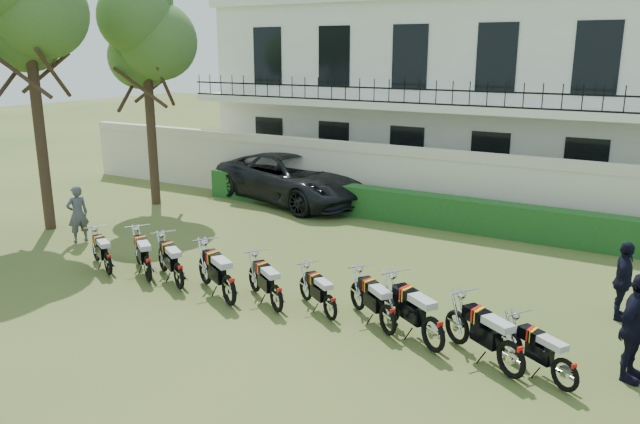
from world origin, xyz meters
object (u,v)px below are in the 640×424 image
object	(u,v)px
motorcycle_0	(108,258)
motorcycle_9	(566,367)
motorcycle_5	(330,301)
officer_2	(635,328)
motorcycle_4	(277,292)
motorcycle_7	(434,326)
motorcycle_6	(388,313)
officer_5	(623,281)
inspector	(78,214)
motorcycle_3	(229,283)
motorcycle_2	(178,270)
suv	(293,178)
tree_west_mid	(26,1)
motorcycle_8	(512,351)
motorcycle_1	(147,263)
tree_west_near	(145,33)

from	to	relation	value
motorcycle_0	motorcycle_9	bearing A→B (deg)	-62.43
motorcycle_5	officer_2	bearing A→B (deg)	-51.30
motorcycle_4	motorcycle_7	world-z (taller)	motorcycle_7
motorcycle_6	motorcycle_9	xyz separation A→B (m)	(3.30, -0.43, -0.04)
motorcycle_6	motorcycle_9	world-z (taller)	motorcycle_6
motorcycle_7	officer_5	world-z (taller)	officer_5
inspector	motorcycle_3	bearing A→B (deg)	97.61
motorcycle_2	motorcycle_4	size ratio (longest dim) A/B	1.07
motorcycle_9	suv	bearing A→B (deg)	82.98
tree_west_mid	motorcycle_6	bearing A→B (deg)	-7.40
motorcycle_3	motorcycle_4	world-z (taller)	motorcycle_3
motorcycle_5	motorcycle_4	bearing A→B (deg)	133.73
motorcycle_0	officer_5	world-z (taller)	officer_5
motorcycle_3	motorcycle_7	xyz separation A→B (m)	(4.53, 0.18, -0.01)
motorcycle_5	motorcycle_6	bearing A→B (deg)	-57.78
motorcycle_4	motorcycle_5	size ratio (longest dim) A/B	1.11
inspector	officer_5	world-z (taller)	officer_5
motorcycle_4	officer_5	xyz separation A→B (m)	(6.22, 3.30, 0.35)
motorcycle_3	motorcycle_2	bearing A→B (deg)	113.39
motorcycle_2	motorcycle_6	size ratio (longest dim) A/B	1.10
motorcycle_0	motorcycle_9	xyz separation A→B (m)	(10.54, -0.01, -0.01)
motorcycle_8	motorcycle_1	bearing A→B (deg)	121.55
motorcycle_5	motorcycle_8	size ratio (longest dim) A/B	0.82
motorcycle_0	motorcycle_7	world-z (taller)	motorcycle_7
motorcycle_2	motorcycle_9	world-z (taller)	motorcycle_2
tree_west_near	motorcycle_5	distance (m)	12.88
motorcycle_9	motorcycle_8	bearing A→B (deg)	123.41
tree_west_mid	tree_west_near	bearing A→B (deg)	82.87
motorcycle_3	motorcycle_5	distance (m)	2.29
inspector	motorcycle_2	bearing A→B (deg)	95.50
motorcycle_4	motorcycle_8	size ratio (longest dim) A/B	0.91
motorcycle_3	tree_west_mid	bearing A→B (deg)	106.30
tree_west_near	motorcycle_3	size ratio (longest dim) A/B	4.13
motorcycle_2	motorcycle_8	world-z (taller)	motorcycle_8
tree_west_mid	inspector	xyz separation A→B (m)	(1.88, -0.46, -5.85)
tree_west_mid	motorcycle_0	distance (m)	8.11
tree_west_mid	motorcycle_7	world-z (taller)	tree_west_mid
motorcycle_9	suv	size ratio (longest dim) A/B	0.24
motorcycle_7	inspector	world-z (taller)	inspector
officer_2	motorcycle_5	bearing A→B (deg)	113.10
motorcycle_7	motorcycle_9	world-z (taller)	motorcycle_7
motorcycle_3	motorcycle_8	bearing A→B (deg)	-61.00
motorcycle_5	motorcycle_7	xyz separation A→B (m)	(2.29, -0.25, 0.10)
tree_west_near	motorcycle_9	world-z (taller)	tree_west_near
tree_west_mid	motorcycle_9	xyz separation A→B (m)	(15.35, -2.00, -6.23)
motorcycle_1	motorcycle_2	world-z (taller)	motorcycle_1
tree_west_near	officer_2	xyz separation A→B (m)	(15.72, -5.02, -4.96)
officer_2	motorcycle_6	bearing A→B (deg)	115.08
motorcycle_5	inspector	xyz separation A→B (m)	(-8.87, 1.08, 0.39)
motorcycle_0	motorcycle_5	size ratio (longest dim) A/B	1.11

